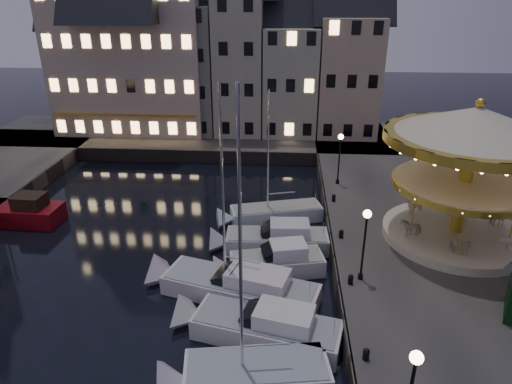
# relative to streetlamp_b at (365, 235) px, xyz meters

# --- Properties ---
(ground) EXTENTS (160.00, 160.00, 0.00)m
(ground) POSITION_rel_streetlamp_b_xyz_m (-7.20, -1.00, -4.02)
(ground) COLOR black
(ground) RESTS_ON ground
(quay_east) EXTENTS (16.00, 56.00, 1.30)m
(quay_east) POSITION_rel_streetlamp_b_xyz_m (6.80, 5.00, -3.37)
(quay_east) COLOR #474442
(quay_east) RESTS_ON ground
(quay_north) EXTENTS (44.00, 12.00, 1.30)m
(quay_north) POSITION_rel_streetlamp_b_xyz_m (-15.20, 27.00, -3.37)
(quay_north) COLOR #474442
(quay_north) RESTS_ON ground
(quaywall_e) EXTENTS (0.15, 44.00, 1.30)m
(quaywall_e) POSITION_rel_streetlamp_b_xyz_m (-1.20, 5.00, -3.37)
(quaywall_e) COLOR #47423A
(quaywall_e) RESTS_ON ground
(quaywall_n) EXTENTS (48.00, 0.15, 1.30)m
(quaywall_n) POSITION_rel_streetlamp_b_xyz_m (-13.20, 21.00, -3.37)
(quaywall_n) COLOR #47423A
(quaywall_n) RESTS_ON ground
(streetlamp_b) EXTENTS (0.44, 0.44, 4.17)m
(streetlamp_b) POSITION_rel_streetlamp_b_xyz_m (0.00, 0.00, 0.00)
(streetlamp_b) COLOR black
(streetlamp_b) RESTS_ON quay_east
(streetlamp_c) EXTENTS (0.44, 0.44, 4.17)m
(streetlamp_c) POSITION_rel_streetlamp_b_xyz_m (0.00, 13.50, 0.00)
(streetlamp_c) COLOR black
(streetlamp_c) RESTS_ON quay_east
(bollard_a) EXTENTS (0.30, 0.30, 0.57)m
(bollard_a) POSITION_rel_streetlamp_b_xyz_m (-0.60, -6.00, -2.41)
(bollard_a) COLOR black
(bollard_a) RESTS_ON quay_east
(bollard_b) EXTENTS (0.30, 0.30, 0.57)m
(bollard_b) POSITION_rel_streetlamp_b_xyz_m (-0.60, -0.50, -2.41)
(bollard_b) COLOR black
(bollard_b) RESTS_ON quay_east
(bollard_c) EXTENTS (0.30, 0.30, 0.57)m
(bollard_c) POSITION_rel_streetlamp_b_xyz_m (-0.60, 4.50, -2.41)
(bollard_c) COLOR black
(bollard_c) RESTS_ON quay_east
(bollard_d) EXTENTS (0.30, 0.30, 0.57)m
(bollard_d) POSITION_rel_streetlamp_b_xyz_m (-0.60, 10.00, -2.41)
(bollard_d) COLOR black
(bollard_d) RESTS_ON quay_east
(townhouse_na) EXTENTS (5.50, 8.00, 12.80)m
(townhouse_na) POSITION_rel_streetlamp_b_xyz_m (-26.70, 29.00, 3.76)
(townhouse_na) COLOR gray
(townhouse_na) RESTS_ON quay_north
(townhouse_nb) EXTENTS (6.16, 8.00, 13.80)m
(townhouse_nb) POSITION_rel_streetlamp_b_xyz_m (-21.25, 29.00, 4.26)
(townhouse_nb) COLOR gray
(townhouse_nb) RESTS_ON quay_north
(townhouse_nc) EXTENTS (6.82, 8.00, 14.80)m
(townhouse_nc) POSITION_rel_streetlamp_b_xyz_m (-15.20, 29.00, 4.76)
(townhouse_nc) COLOR slate
(townhouse_nc) RESTS_ON quay_north
(townhouse_nd) EXTENTS (5.50, 8.00, 15.80)m
(townhouse_nd) POSITION_rel_streetlamp_b_xyz_m (-9.45, 29.00, 5.26)
(townhouse_nd) COLOR #A8A68E
(townhouse_nd) RESTS_ON quay_north
(townhouse_ne) EXTENTS (6.16, 8.00, 12.80)m
(townhouse_ne) POSITION_rel_streetlamp_b_xyz_m (-4.00, 29.00, 3.76)
(townhouse_ne) COLOR #A6A88C
(townhouse_ne) RESTS_ON quay_north
(townhouse_nf) EXTENTS (6.82, 8.00, 13.80)m
(townhouse_nf) POSITION_rel_streetlamp_b_xyz_m (2.05, 29.00, 4.26)
(townhouse_nf) COLOR tan
(townhouse_nf) RESTS_ON quay_north
(hotel_corner) EXTENTS (17.60, 9.00, 16.80)m
(hotel_corner) POSITION_rel_streetlamp_b_xyz_m (-21.20, 29.00, 5.76)
(hotel_corner) COLOR beige
(hotel_corner) RESTS_ON quay_north
(motorboat_a) EXTENTS (7.37, 3.33, 12.17)m
(motorboat_a) POSITION_rel_streetlamp_b_xyz_m (-5.79, -6.53, -3.48)
(motorboat_a) COLOR white
(motorboat_a) RESTS_ON ground
(motorboat_b) EXTENTS (8.30, 4.13, 2.15)m
(motorboat_b) POSITION_rel_streetlamp_b_xyz_m (-5.34, -3.49, -3.37)
(motorboat_b) COLOR silver
(motorboat_b) RESTS_ON ground
(motorboat_c) EXTENTS (9.71, 5.01, 12.96)m
(motorboat_c) POSITION_rel_streetlamp_b_xyz_m (-6.94, -0.29, -3.34)
(motorboat_c) COLOR silver
(motorboat_c) RESTS_ON ground
(motorboat_d) EXTENTS (6.69, 3.37, 2.15)m
(motorboat_d) POSITION_rel_streetlamp_b_xyz_m (-5.01, 2.20, -3.38)
(motorboat_d) COLOR silver
(motorboat_d) RESTS_ON ground
(motorboat_e) EXTENTS (7.74, 2.51, 2.15)m
(motorboat_e) POSITION_rel_streetlamp_b_xyz_m (-5.08, 5.02, -3.38)
(motorboat_e) COLOR silver
(motorboat_e) RESTS_ON ground
(motorboat_f) EXTENTS (7.73, 3.78, 10.27)m
(motorboat_f) POSITION_rel_streetlamp_b_xyz_m (-5.40, 9.01, -3.49)
(motorboat_f) COLOR silver
(motorboat_f) RESTS_ON ground
(red_fishing_boat) EXTENTS (7.17, 2.74, 5.82)m
(red_fishing_boat) POSITION_rel_streetlamp_b_xyz_m (-24.03, 7.59, -3.32)
(red_fishing_boat) COLOR maroon
(red_fishing_boat) RESTS_ON ground
(carousel) EXTENTS (10.20, 10.20, 8.92)m
(carousel) POSITION_rel_streetlamp_b_xyz_m (6.57, 4.98, 3.16)
(carousel) COLOR beige
(carousel) RESTS_ON quay_east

